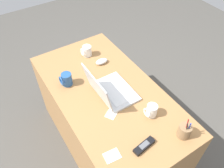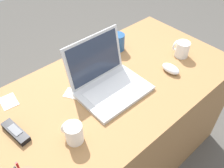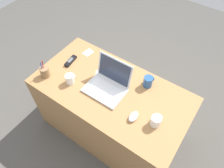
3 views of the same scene
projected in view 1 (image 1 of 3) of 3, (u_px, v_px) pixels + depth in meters
The scene contains 11 objects.
ground_plane at pixel (108, 141), 2.20m from camera, with size 6.00×6.00×0.00m, color #4C4944.
desk at pixel (108, 119), 1.95m from camera, with size 1.37×0.72×0.71m, color #9E7042.
laptop at pixel (110, 90), 1.64m from camera, with size 0.33×0.29×0.24m.
computer_mouse at pixel (102, 61), 1.91m from camera, with size 0.06×0.10×0.04m, color white.
coffee_mug_white at pixel (87, 51), 1.96m from camera, with size 0.08×0.09×0.09m.
coffee_mug_tall at pixel (66, 79), 1.71m from camera, with size 0.08×0.09×0.10m.
coffee_mug_spare at pixel (151, 111), 1.52m from camera, with size 0.07×0.08×0.09m.
cordless_phone at pixel (144, 146), 1.38m from camera, with size 0.06×0.15×0.03m.
pen_holder at pixel (184, 131), 1.40m from camera, with size 0.08×0.08×0.18m.
paper_note_near_laptop at pixel (112, 113), 1.56m from camera, with size 0.07×0.09×0.00m, color white.
paper_note_left at pixel (112, 156), 1.34m from camera, with size 0.07×0.09×0.00m, color white.
Camera 1 is at (-0.98, 0.58, 1.97)m, focal length 36.75 mm.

